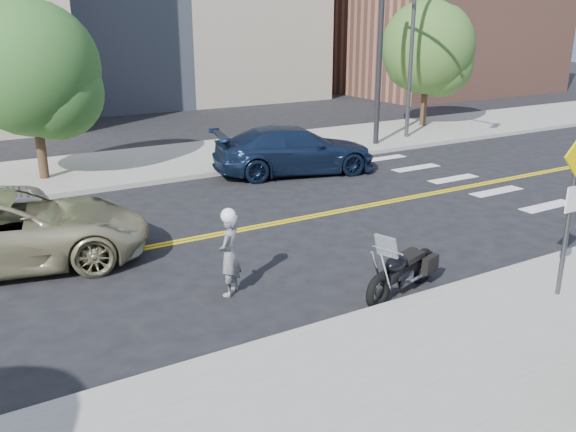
% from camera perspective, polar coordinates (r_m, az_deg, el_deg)
% --- Properties ---
extents(ground_plane, '(120.00, 120.00, 0.00)m').
position_cam_1_polar(ground_plane, '(14.03, -8.55, -2.09)').
color(ground_plane, black).
rests_on(ground_plane, ground).
extents(sidewalk_near, '(60.00, 5.00, 0.15)m').
position_cam_1_polar(sidewalk_near, '(8.30, 12.92, -17.04)').
color(sidewalk_near, '#9E9B91').
rests_on(sidewalk_near, ground_plane).
extents(sidewalk_far, '(60.00, 5.00, 0.15)m').
position_cam_1_polar(sidewalk_far, '(20.89, -16.59, 4.25)').
color(sidewalk_far, '#9E9B91').
rests_on(sidewalk_far, ground_plane).
extents(lamp_post, '(0.16, 0.16, 8.00)m').
position_cam_1_polar(lamp_post, '(25.26, 11.56, 16.26)').
color(lamp_post, '#4C4C51').
rests_on(lamp_post, sidewalk_far).
extents(traffic_light, '(0.28, 4.50, 7.00)m').
position_cam_1_polar(traffic_light, '(22.86, 10.24, 17.49)').
color(traffic_light, black).
rests_on(traffic_light, sidewalk_far).
extents(pedestrian_sign, '(0.78, 0.08, 3.00)m').
position_cam_1_polar(pedestrian_sign, '(11.24, 25.10, 1.77)').
color(pedestrian_sign, '#4C4C51').
rests_on(pedestrian_sign, sidewalk_near).
extents(motorcyclist, '(0.66, 0.65, 1.63)m').
position_cam_1_polar(motorcyclist, '(10.91, -5.49, -3.37)').
color(motorcyclist, silver).
rests_on(motorcyclist, ground).
extents(motorcycle, '(2.18, 1.23, 1.27)m').
position_cam_1_polar(motorcycle, '(11.17, 10.72, -4.08)').
color(motorcycle, black).
rests_on(motorcycle, ground).
extents(suv, '(5.88, 3.59, 1.52)m').
position_cam_1_polar(suv, '(13.34, -24.76, -1.22)').
color(suv, tan).
rests_on(suv, ground).
extents(parked_car_blue, '(5.57, 3.31, 1.51)m').
position_cam_1_polar(parked_car_blue, '(19.60, 0.61, 6.19)').
color(parked_car_blue, '#162543').
rests_on(parked_car_blue, ground).
extents(tree_far_a, '(3.92, 3.92, 5.36)m').
position_cam_1_polar(tree_far_a, '(19.51, -22.92, 12.58)').
color(tree_far_a, '#382619').
rests_on(tree_far_a, ground).
extents(tree_far_b, '(4.05, 4.05, 5.61)m').
position_cam_1_polar(tree_far_b, '(28.31, 12.95, 15.15)').
color(tree_far_b, '#382619').
rests_on(tree_far_b, ground).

